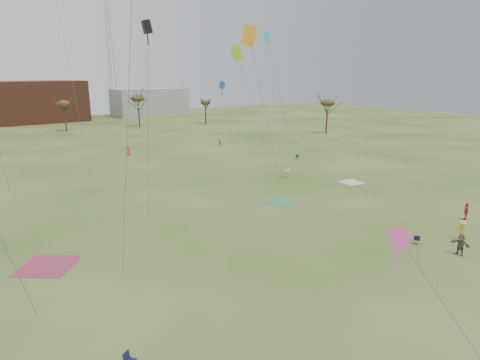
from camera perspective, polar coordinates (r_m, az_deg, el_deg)
ground at (r=30.20m, az=14.20°, el=-14.93°), size 260.00×260.00×0.00m
spectator_fore_a at (r=48.10m, az=28.79°, el=-3.82°), size 1.13×0.71×1.79m
spectator_fore_c at (r=38.93m, az=28.18°, el=-7.88°), size 0.53×1.67×1.80m
flyer_mid_b at (r=42.21m, az=28.31°, el=-6.13°), size 1.05×1.38×1.89m
spectator_mid_e at (r=59.66m, az=6.54°, el=1.31°), size 1.12×1.10×1.83m
flyer_far_b at (r=77.28m, az=-15.18°, el=3.93°), size 0.94×0.98×1.69m
flyer_far_c at (r=84.16m, az=-2.85°, el=5.21°), size 0.63×0.99×1.46m
blanket_cream at (r=58.51m, az=15.14°, el=-0.31°), size 3.11×3.11×0.03m
blanket_plum at (r=36.23m, az=-25.07°, el=-10.71°), size 5.49×5.49×0.03m
blanket_olive at (r=48.38m, az=5.54°, el=-3.01°), size 4.15×4.15×0.03m
camp_chair_center at (r=39.85m, az=23.22°, el=-7.78°), size 0.72×0.70×0.87m
camp_chair_right at (r=71.57m, az=7.82°, el=3.00°), size 0.59×0.55×0.87m
kites_aloft at (r=53.33m, az=-15.64°, el=20.44°), size 59.16×59.67×27.91m
tree_line at (r=97.19m, az=-26.15°, el=8.81°), size 117.44×49.32×8.91m
building_brick at (r=138.79m, az=-26.21°, el=9.72°), size 26.00×16.00×12.00m
building_grey at (r=147.60m, az=-12.39°, el=10.50°), size 24.00×12.00×9.00m
radio_tower at (r=150.03m, az=-17.48°, el=15.87°), size 1.51×1.72×41.00m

